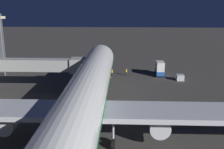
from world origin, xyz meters
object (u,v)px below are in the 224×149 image
(ground_crew_marshaller_fwd, at_px, (126,72))
(airliner_at_gate, at_px, (82,104))
(ground_crew_under_port_wing, at_px, (112,72))
(apron_floodlight_mast, at_px, (2,41))
(jet_bridge, at_px, (48,65))
(baggage_container_near_belt, at_px, (180,77))
(ops_van, at_px, (160,69))
(traffic_cone_nose_starboard, at_px, (93,76))
(traffic_cone_nose_port, at_px, (111,77))

(ground_crew_marshaller_fwd, bearing_deg, airliner_at_gate, 80.12)
(ground_crew_under_port_wing, bearing_deg, apron_floodlight_mast, 1.80)
(apron_floodlight_mast, distance_m, ground_crew_marshaller_fwd, 32.72)
(jet_bridge, height_order, baggage_container_near_belt, jet_bridge)
(apron_floodlight_mast, relative_size, ground_crew_under_port_wing, 9.00)
(baggage_container_near_belt, distance_m, ground_crew_marshaller_fwd, 13.77)
(ops_van, distance_m, baggage_container_near_belt, 6.33)
(baggage_container_near_belt, bearing_deg, apron_floodlight_mast, -3.48)
(airliner_at_gate, height_order, traffic_cone_nose_starboard, airliner_at_gate)
(ops_van, xyz_separation_m, traffic_cone_nose_starboard, (17.11, 2.64, -1.63))
(jet_bridge, xyz_separation_m, ops_van, (-25.45, -13.60, -3.77))
(jet_bridge, distance_m, ops_van, 29.10)
(jet_bridge, relative_size, apron_floodlight_mast, 1.27)
(baggage_container_near_belt, distance_m, ground_crew_under_port_wing, 17.28)
(traffic_cone_nose_starboard, bearing_deg, ground_crew_marshaller_fwd, -164.70)
(traffic_cone_nose_port, bearing_deg, ground_crew_marshaller_fwd, -150.15)
(airliner_at_gate, relative_size, ground_crew_marshaller_fwd, 37.68)
(airliner_at_gate, relative_size, jet_bridge, 3.60)
(airliner_at_gate, relative_size, traffic_cone_nose_port, 126.26)
(ground_crew_under_port_wing, height_order, traffic_cone_nose_starboard, ground_crew_under_port_wing)
(jet_bridge, bearing_deg, airliner_at_gate, 115.22)
(airliner_at_gate, relative_size, ground_crew_under_port_wing, 41.03)
(baggage_container_near_belt, bearing_deg, traffic_cone_nose_port, -5.61)
(jet_bridge, bearing_deg, ops_van, -151.87)
(traffic_cone_nose_port, xyz_separation_m, traffic_cone_nose_starboard, (4.40, 0.00, 0.00))
(apron_floodlight_mast, relative_size, traffic_cone_nose_port, 27.70)
(jet_bridge, bearing_deg, traffic_cone_nose_starboard, -127.26)
(airliner_at_gate, relative_size, baggage_container_near_belt, 39.40)
(jet_bridge, relative_size, traffic_cone_nose_starboard, 35.09)
(ground_crew_marshaller_fwd, bearing_deg, ground_crew_under_port_wing, 5.81)
(airliner_at_gate, xyz_separation_m, ops_van, (-14.91, -35.99, -3.68))
(airliner_at_gate, distance_m, traffic_cone_nose_port, 33.84)
(baggage_container_near_belt, relative_size, traffic_cone_nose_starboard, 3.20)
(ground_crew_marshaller_fwd, height_order, traffic_cone_nose_starboard, ground_crew_marshaller_fwd)
(baggage_container_near_belt, distance_m, traffic_cone_nose_starboard, 21.65)
(ground_crew_under_port_wing, distance_m, traffic_cone_nose_port, 2.05)
(traffic_cone_nose_port, height_order, traffic_cone_nose_starboard, same)
(ground_crew_under_port_wing, xyz_separation_m, traffic_cone_nose_port, (0.28, 1.92, -0.65))
(baggage_container_near_belt, xyz_separation_m, ground_crew_marshaller_fwd, (13.17, -3.99, 0.30))
(jet_bridge, distance_m, traffic_cone_nose_port, 17.65)
(ops_van, height_order, traffic_cone_nose_port, ops_van)
(apron_floodlight_mast, xyz_separation_m, ground_crew_under_port_wing, (-27.98, -0.88, -8.08))
(jet_bridge, xyz_separation_m, ground_crew_marshaller_fwd, (-16.75, -13.26, -4.65))
(jet_bridge, distance_m, traffic_cone_nose_starboard, 14.80)
(apron_floodlight_mast, height_order, ground_crew_under_port_wing, apron_floodlight_mast)
(ops_van, relative_size, baggage_container_near_belt, 2.63)
(baggage_container_near_belt, relative_size, ground_crew_under_port_wing, 1.04)
(apron_floodlight_mast, height_order, traffic_cone_nose_starboard, apron_floodlight_mast)
(jet_bridge, xyz_separation_m, traffic_cone_nose_port, (-12.74, -10.97, -5.40))
(ground_crew_under_port_wing, height_order, traffic_cone_nose_port, ground_crew_under_port_wing)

